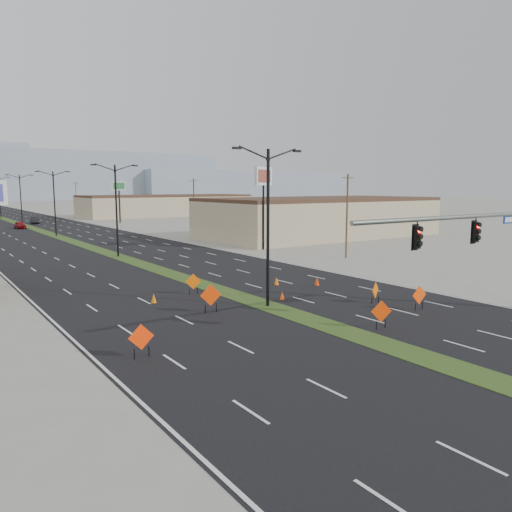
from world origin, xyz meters
TOP-DOWN VIEW (x-y plane):
  - ground at (0.00, 0.00)m, footprint 600.00×600.00m
  - road_surface at (0.00, 100.00)m, footprint 25.00×400.00m
  - median_strip at (0.00, 100.00)m, footprint 2.00×400.00m
  - building_se_near at (34.00, 45.00)m, footprint 36.00×18.00m
  - building_se_far at (38.00, 110.00)m, footprint 44.00×16.00m
  - mesa_center at (40.00, 300.00)m, footprint 220.00×50.00m
  - mesa_east at (180.00, 290.00)m, footprint 160.00×50.00m
  - signal_mast at (8.56, 2.00)m, footprint 16.30×0.60m
  - streetlight_0 at (0.00, 12.00)m, footprint 5.15×0.24m
  - streetlight_1 at (0.00, 40.00)m, footprint 5.15×0.24m
  - streetlight_2 at (0.00, 68.00)m, footprint 5.15×0.24m
  - streetlight_3 at (0.00, 96.00)m, footprint 5.15×0.24m
  - streetlight_4 at (0.00, 124.00)m, footprint 5.15×0.24m
  - utility_pole_0 at (20.00, 25.00)m, footprint 1.60×0.20m
  - utility_pole_1 at (20.00, 60.00)m, footprint 1.60×0.20m
  - utility_pole_2 at (20.00, 95.00)m, footprint 1.60×0.20m
  - utility_pole_3 at (20.00, 130.00)m, footprint 1.60×0.20m
  - car_left at (-2.00, 86.61)m, footprint 1.75×3.91m
  - car_mid at (2.67, 97.87)m, footprint 1.96×4.49m
  - construction_sign_0 at (-10.46, 7.31)m, footprint 1.19×0.13m
  - construction_sign_1 at (-3.86, 12.62)m, footprint 1.33×0.31m
  - construction_sign_2 at (-2.25, 17.97)m, footprint 1.09×0.37m
  - construction_sign_3 at (2.00, 4.31)m, footprint 1.10×0.52m
  - construction_sign_4 at (7.16, 5.76)m, footprint 1.18×0.13m
  - construction_sign_5 at (6.35, 8.62)m, footprint 1.00×0.46m
  - cone_0 at (1.95, 12.99)m, footprint 0.36×0.36m
  - cone_1 at (4.77, 17.34)m, footprint 0.38×0.38m
  - cone_2 at (7.24, 15.37)m, footprint 0.50×0.50m
  - cone_3 at (-5.67, 17.10)m, footprint 0.48×0.48m
  - pole_sign_east_near at (16.80, 35.93)m, footprint 3.18×1.48m
  - pole_sign_east_far at (17.91, 89.58)m, footprint 2.82×1.24m

SIDE VIEW (x-z plane):
  - ground at x=0.00m, z-range 0.00..0.00m
  - road_surface at x=0.00m, z-range -0.01..0.01m
  - median_strip at x=0.00m, z-range -0.02..0.02m
  - cone_0 at x=1.95m, z-range 0.00..0.56m
  - cone_1 at x=4.77m, z-range 0.00..0.61m
  - cone_3 at x=-5.67m, z-range 0.00..0.63m
  - cone_2 at x=7.24m, z-range 0.00..0.64m
  - car_left at x=-2.00m, z-range 0.00..1.30m
  - car_mid at x=2.67m, z-range 0.00..1.44m
  - construction_sign_5 at x=6.35m, z-range 0.12..1.54m
  - construction_sign_2 at x=-2.25m, z-range 0.13..1.64m
  - construction_sign_4 at x=7.16m, z-range 0.14..1.70m
  - construction_sign_3 at x=2.00m, z-range 0.14..1.72m
  - construction_sign_0 at x=-10.46m, z-range 0.14..1.72m
  - construction_sign_1 at x=-3.86m, z-range 0.16..1.96m
  - building_se_far at x=38.00m, z-range 0.00..5.00m
  - building_se_near at x=34.00m, z-range 0.00..5.50m
  - utility_pole_0 at x=20.00m, z-range 0.17..9.17m
  - utility_pole_1 at x=20.00m, z-range 0.17..9.17m
  - utility_pole_2 at x=20.00m, z-range 0.17..9.17m
  - utility_pole_3 at x=20.00m, z-range 0.17..9.17m
  - signal_mast at x=8.56m, z-range 0.79..8.79m
  - streetlight_0 at x=0.00m, z-range 0.41..10.43m
  - streetlight_1 at x=0.00m, z-range 0.41..10.43m
  - streetlight_2 at x=0.00m, z-range 0.41..10.43m
  - streetlight_3 at x=0.00m, z-range 0.41..10.43m
  - streetlight_4 at x=0.00m, z-range 0.41..10.43m
  - pole_sign_east_far at x=17.91m, z-range 2.73..11.50m
  - pole_sign_east_near at x=16.80m, z-range 3.20..13.22m
  - mesa_east at x=180.00m, z-range 0.00..18.00m
  - mesa_center at x=40.00m, z-range 0.00..28.00m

